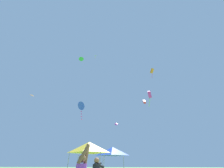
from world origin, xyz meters
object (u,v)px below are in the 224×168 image
object	(u,v)px
kite_lime_delta	(96,56)
canopy_tent_yellow	(89,147)
kite_white_diamond	(83,50)
kite_blue_delta	(81,106)
kite_magenta_box	(150,95)
kite_green_delta	(81,59)
kite_orange_delta	(32,95)
kite_orange_box	(152,71)
canopy_tent_blue	(112,151)
kite_red_box	(144,102)
kite_magenta_diamond	(116,124)

from	to	relation	value
kite_lime_delta	canopy_tent_yellow	bearing A→B (deg)	-76.38
kite_white_diamond	kite_blue_delta	xyz separation A→B (m)	(2.28, -3.20, -15.38)
kite_magenta_box	kite_green_delta	size ratio (longest dim) A/B	2.65
kite_lime_delta	kite_orange_delta	world-z (taller)	kite_lime_delta
kite_orange_box	kite_orange_delta	bearing A→B (deg)	-167.61
kite_orange_box	kite_magenta_box	bearing A→B (deg)	-129.60
canopy_tent_blue	kite_lime_delta	size ratio (longest dim) A/B	2.23
kite_white_diamond	kite_lime_delta	bearing A→B (deg)	71.60
kite_orange_delta	kite_red_box	bearing A→B (deg)	26.04
canopy_tent_blue	kite_blue_delta	size ratio (longest dim) A/B	1.17
canopy_tent_blue	kite_white_diamond	distance (m)	22.85
kite_orange_box	kite_white_diamond	distance (m)	17.57
kite_orange_box	kite_magenta_diamond	world-z (taller)	kite_orange_box
kite_white_diamond	kite_orange_delta	xyz separation A→B (m)	(-8.72, -0.09, -11.63)
canopy_tent_blue	kite_orange_box	distance (m)	22.33
canopy_tent_yellow	kite_magenta_diamond	size ratio (longest dim) A/B	4.13
kite_lime_delta	kite_green_delta	distance (m)	12.76
kite_white_diamond	kite_red_box	distance (m)	20.49
kite_white_diamond	kite_orange_delta	bearing A→B (deg)	-179.38
kite_lime_delta	kite_blue_delta	world-z (taller)	kite_lime_delta
kite_orange_delta	kite_green_delta	bearing A→B (deg)	-19.00
kite_magenta_box	kite_orange_delta	xyz separation A→B (m)	(-22.98, -2.91, -0.70)
canopy_tent_blue	kite_magenta_box	size ratio (longest dim) A/B	1.02
kite_white_diamond	kite_blue_delta	world-z (taller)	kite_white_diamond
canopy_tent_yellow	kite_magenta_box	world-z (taller)	kite_magenta_box
kite_magenta_box	kite_magenta_diamond	world-z (taller)	kite_magenta_box
canopy_tent_blue	kite_orange_delta	distance (m)	18.81
kite_orange_box	kite_white_diamond	size ratio (longest dim) A/B	2.75
canopy_tent_yellow	kite_orange_box	world-z (taller)	kite_orange_box
canopy_tent_yellow	kite_orange_delta	size ratio (longest dim) A/B	2.75
canopy_tent_yellow	kite_orange_delta	bearing A→B (deg)	152.56
canopy_tent_yellow	kite_lime_delta	bearing A→B (deg)	103.62
kite_blue_delta	kite_magenta_diamond	world-z (taller)	kite_magenta_diamond
kite_lime_delta	kite_orange_delta	size ratio (longest dim) A/B	1.20
kite_orange_box	kite_white_diamond	bearing A→B (deg)	-161.70
kite_magenta_box	kite_orange_delta	distance (m)	23.17
kite_lime_delta	kite_red_box	world-z (taller)	kite_lime_delta
canopy_tent_blue	kite_red_box	xyz separation A→B (m)	(7.63, 14.18, 12.76)
canopy_tent_yellow	canopy_tent_blue	xyz separation A→B (m)	(2.15, 4.29, -0.08)
canopy_tent_yellow	kite_red_box	xyz separation A→B (m)	(9.78, 18.47, 12.68)
kite_blue_delta	kite_magenta_diamond	size ratio (longest dim) A/B	3.43
kite_white_diamond	kite_blue_delta	bearing A→B (deg)	-54.52
kite_orange_delta	kite_red_box	size ratio (longest dim) A/B	0.91
canopy_tent_yellow	kite_red_box	bearing A→B (deg)	62.09
kite_magenta_box	kite_white_diamond	xyz separation A→B (m)	(-14.26, -2.81, 10.93)
kite_orange_box	kite_white_diamond	xyz separation A→B (m)	(-16.42, -5.43, 3.08)
kite_magenta_box	kite_green_delta	xyz separation A→B (m)	(-13.06, -6.32, 4.87)
kite_magenta_box	kite_red_box	world-z (taller)	kite_red_box
kite_magenta_box	kite_orange_delta	size ratio (longest dim) A/B	2.61
kite_magenta_box	kite_green_delta	world-z (taller)	kite_green_delta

